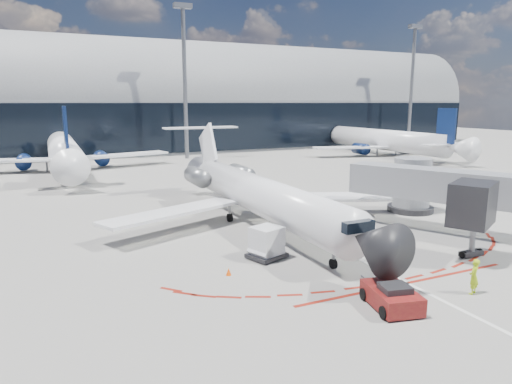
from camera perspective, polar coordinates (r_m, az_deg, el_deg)
name	(u,v)px	position (r m, az deg, el deg)	size (l,w,h in m)	color
ground	(300,230)	(35.15, 5.54, -4.75)	(260.00, 260.00, 0.00)	slate
apron_centerline	(288,224)	(36.82, 3.98, -3.98)	(0.25, 40.00, 0.01)	silver
apron_stop_bar	(407,283)	(26.39, 18.38, -10.75)	(14.00, 0.25, 0.01)	maroon
terminal_building	(138,108)	(95.70, -14.56, 10.14)	(150.00, 24.15, 24.00)	gray
jet_bridge	(429,188)	(38.09, 20.83, 0.45)	(10.03, 15.20, 4.90)	gray
light_mast_centre	(185,85)	(80.33, -8.87, 13.08)	(0.70, 0.70, 25.00)	slate
light_mast_east	(411,89)	(105.65, 18.86, 12.13)	(0.70, 0.70, 25.00)	slate
regional_jet	(255,193)	(36.19, -0.15, -0.08)	(24.73, 30.50, 7.64)	white
pushback_tug	(392,297)	(23.07, 16.59, -12.42)	(2.58, 4.89, 1.24)	#610D11
ramp_worker	(474,277)	(25.93, 25.58, -9.52)	(0.67, 0.44, 1.85)	#B2D916
uld_container	(267,243)	(28.55, 1.34, -6.38)	(2.63, 2.44, 2.01)	black
safety_cone_left	(229,272)	(26.14, -3.44, -9.90)	(0.31, 0.31, 0.43)	#FF4F05
safety_cone_right	(472,253)	(32.14, 25.43, -6.93)	(0.32, 0.32, 0.44)	#FF4F05
bg_airliner_1	(61,130)	(71.60, -23.15, 7.17)	(35.52, 37.61, 11.49)	white
bg_airliner_2	(385,125)	(88.37, 15.77, 8.04)	(33.72, 35.71, 10.91)	white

